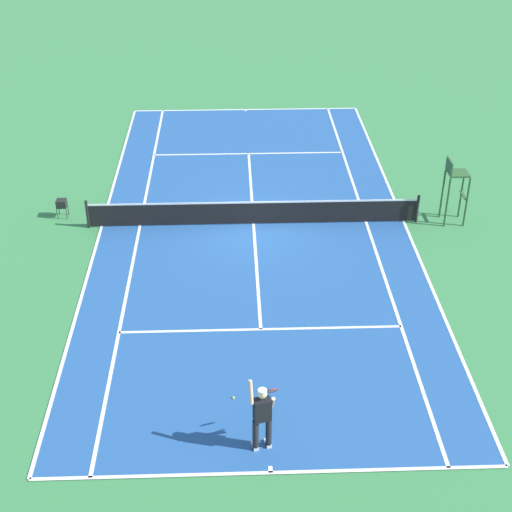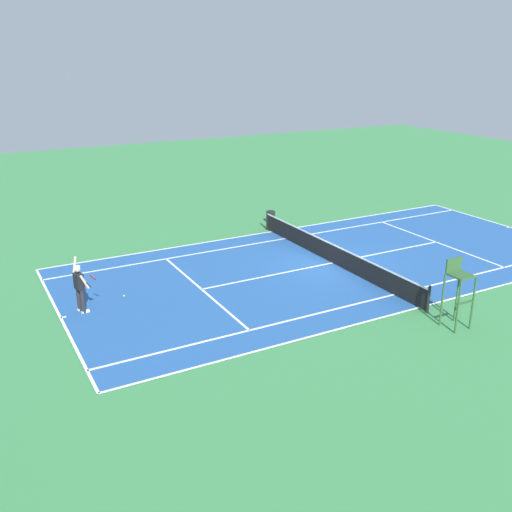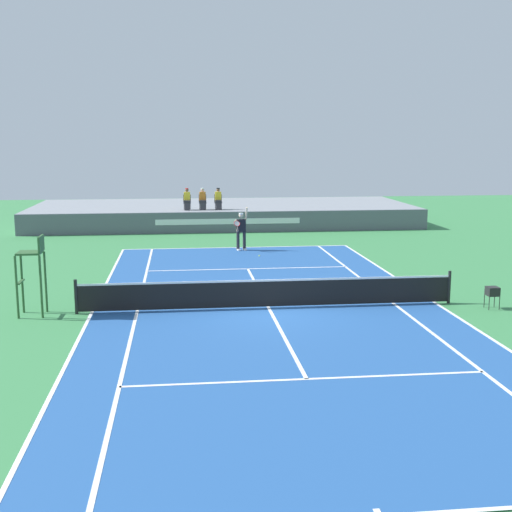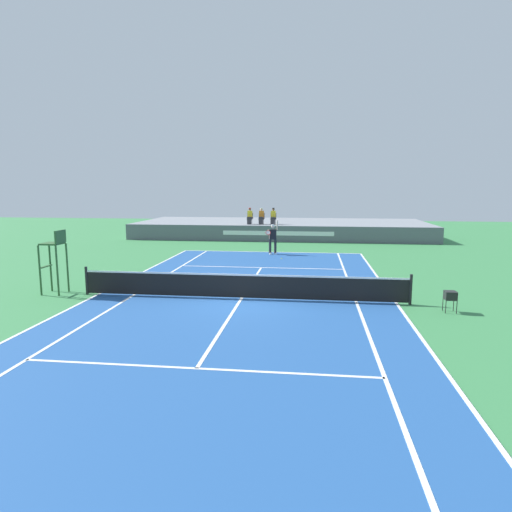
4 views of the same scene
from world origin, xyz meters
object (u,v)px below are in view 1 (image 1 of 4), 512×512
Objects in this scene: tennis_player at (262,416)px; umpire_chair at (455,183)px; ball_hopper at (61,203)px; tennis_ball at (233,398)px.

tennis_player is 13.29m from umpire_chair.
tennis_player reaches higher than ball_hopper.
tennis_ball is 0.10× the size of ball_hopper.
tennis_player is 0.85× the size of umpire_chair.
tennis_ball is 0.03× the size of umpire_chair.
ball_hopper reaches higher than tennis_ball.
umpire_chair is (-8.00, -9.33, 1.52)m from tennis_ball.
tennis_player is 2.10m from tennis_ball.
ball_hopper is (14.18, -0.85, -0.98)m from umpire_chair.
ball_hopper is at bearing -3.41° from umpire_chair.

